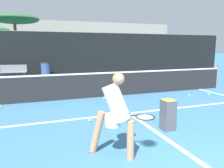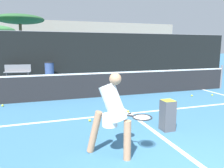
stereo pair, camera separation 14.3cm
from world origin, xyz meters
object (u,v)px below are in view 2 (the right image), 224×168
Objects in this scene: player_practicing at (113,112)px; parked_car at (76,63)px; ball_hopper at (168,115)px; courtside_bench at (18,71)px; trash_bin at (49,70)px.

player_practicing is 14.52m from parked_car.
courtside_bench is at bearing 112.20° from ball_hopper.
courtside_bench is 0.34× the size of parked_car.
player_practicing is 10.88m from courtside_bench.
courtside_bench is (-2.43, 10.60, -0.34)m from player_practicing.
parked_car is (0.08, 13.65, 0.22)m from ball_hopper.
courtside_bench reaches higher than ball_hopper.
player_practicing is at bearing -86.68° from trash_bin.
courtside_bench is 1.82m from trash_bin.
ball_hopper is 10.61m from courtside_bench.
courtside_bench is at bearing -136.89° from parked_car.
trash_bin is at bearing -121.09° from parked_car.
player_practicing reaches higher than ball_hopper.
ball_hopper is at bearing -90.33° from parked_car.
player_practicing reaches higher than courtside_bench.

